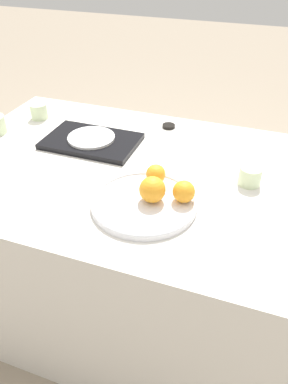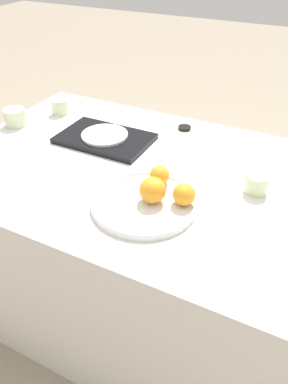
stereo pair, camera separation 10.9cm
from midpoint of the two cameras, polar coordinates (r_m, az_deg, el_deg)
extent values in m
plane|color=gray|center=(1.78, -3.42, -16.32)|extent=(12.00, 12.00, 0.00)
cube|color=silver|center=(1.52, -3.90, -7.94)|extent=(1.34, 0.90, 0.72)
cylinder|color=silver|center=(1.11, -2.80, -1.87)|extent=(0.32, 0.32, 0.02)
torus|color=silver|center=(1.11, -2.81, -1.55)|extent=(0.32, 0.32, 0.01)
sphere|color=orange|center=(1.17, -0.85, 2.65)|extent=(0.06, 0.06, 0.06)
sphere|color=orange|center=(1.09, -1.57, 0.27)|extent=(0.08, 0.08, 0.08)
sphere|color=orange|center=(1.09, 3.27, -0.04)|extent=(0.07, 0.07, 0.07)
cube|color=black|center=(1.46, -10.14, 7.58)|extent=(0.35, 0.23, 0.02)
cylinder|color=white|center=(1.45, -10.21, 8.10)|extent=(0.18, 0.18, 0.01)
cylinder|color=beige|center=(1.71, -17.54, 11.61)|extent=(0.07, 0.07, 0.06)
cylinder|color=beige|center=(1.23, 13.44, 2.32)|extent=(0.07, 0.07, 0.06)
cylinder|color=black|center=(1.56, 1.77, 9.97)|extent=(0.05, 0.05, 0.01)
camera|label=1|loc=(0.05, -92.86, -2.07)|focal=35.00mm
camera|label=2|loc=(0.05, 87.14, 2.07)|focal=35.00mm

